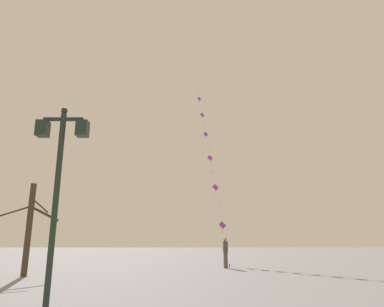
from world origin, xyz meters
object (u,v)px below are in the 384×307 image
bare_tree (28,227)px  kite_train (207,145)px  twin_lantern_lamp_post (58,164)px  kite_flyer (224,252)px

bare_tree → kite_train: bearing=60.2°
twin_lantern_lamp_post → kite_train: bearing=78.2°
twin_lantern_lamp_post → kite_flyer: (5.17, 12.61, -2.38)m
kite_train → bare_tree: bearing=-119.8°
kite_flyer → bare_tree: (-9.09, -5.19, 1.18)m
twin_lantern_lamp_post → kite_train: kite_train is taller
twin_lantern_lamp_post → bare_tree: bearing=117.9°
twin_lantern_lamp_post → kite_flyer: bearing=67.7°
kite_train → kite_flyer: bearing=-87.1°
kite_flyer → bare_tree: size_ratio=0.43×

